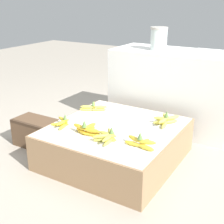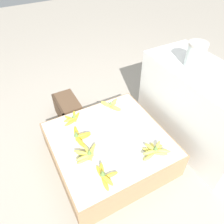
% 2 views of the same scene
% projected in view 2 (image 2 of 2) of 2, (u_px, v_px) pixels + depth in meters
% --- Properties ---
extents(ground_plane, '(10.00, 10.00, 0.00)m').
position_uv_depth(ground_plane, '(110.00, 158.00, 2.03)').
color(ground_plane, '#A89E8E').
extents(display_platform, '(0.92, 0.95, 0.28)m').
position_uv_depth(display_platform, '(109.00, 149.00, 1.94)').
color(display_platform, '#997551').
rests_on(display_platform, ground_plane).
extents(back_vendor_table, '(1.13, 0.51, 0.74)m').
position_uv_depth(back_vendor_table, '(198.00, 108.00, 2.00)').
color(back_vendor_table, white).
rests_on(back_vendor_table, ground_plane).
extents(wooden_crate, '(0.35, 0.22, 0.24)m').
position_uv_depth(wooden_crate, '(68.00, 109.00, 2.36)').
color(wooden_crate, brown).
rests_on(wooden_crate, ground_plane).
extents(banana_bunch_front_left, '(0.14, 0.20, 0.09)m').
position_uv_depth(banana_bunch_front_left, '(73.00, 118.00, 1.98)').
color(banana_bunch_front_left, yellow).
rests_on(banana_bunch_front_left, display_platform).
extents(banana_bunch_front_midleft, '(0.24, 0.15, 0.11)m').
position_uv_depth(banana_bunch_front_midleft, '(80.00, 137.00, 1.81)').
color(banana_bunch_front_midleft, gold).
rests_on(banana_bunch_front_midleft, display_platform).
extents(banana_bunch_front_midright, '(0.15, 0.21, 0.10)m').
position_uv_depth(banana_bunch_front_midright, '(87.00, 154.00, 1.69)').
color(banana_bunch_front_midright, gold).
rests_on(banana_bunch_front_midright, display_platform).
extents(banana_bunch_front_right, '(0.22, 0.15, 0.11)m').
position_uv_depth(banana_bunch_front_right, '(105.00, 176.00, 1.55)').
color(banana_bunch_front_right, gold).
rests_on(banana_bunch_front_right, display_platform).
extents(banana_bunch_middle_left, '(0.23, 0.18, 0.09)m').
position_uv_depth(banana_bunch_middle_left, '(112.00, 105.00, 2.12)').
color(banana_bunch_middle_left, '#DBCC4C').
rests_on(banana_bunch_middle_left, display_platform).
extents(banana_bunch_middle_right, '(0.18, 0.23, 0.11)m').
position_uv_depth(banana_bunch_middle_right, '(155.00, 150.00, 1.71)').
color(banana_bunch_middle_right, '#DBCC4C').
rests_on(banana_bunch_middle_right, display_platform).
extents(glass_jar, '(0.16, 0.16, 0.21)m').
position_uv_depth(glass_jar, '(196.00, 55.00, 1.76)').
color(glass_jar, silver).
rests_on(glass_jar, back_vendor_table).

